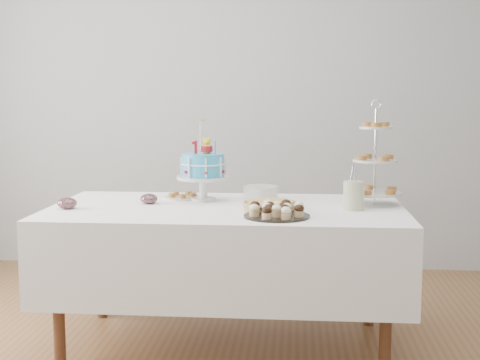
# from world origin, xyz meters

# --- Properties ---
(walls) EXTENTS (5.04, 4.04, 2.70)m
(walls) POSITION_xyz_m (0.00, 0.00, 1.35)
(walls) COLOR #A5A8AA
(walls) RESTS_ON floor
(table) EXTENTS (1.92, 1.02, 0.77)m
(table) POSITION_xyz_m (0.00, 0.30, 0.54)
(table) COLOR white
(table) RESTS_ON floor
(birthday_cake) EXTENTS (0.30, 0.30, 0.46)m
(birthday_cake) POSITION_xyz_m (-0.15, 0.50, 0.90)
(birthday_cake) COLOR silver
(birthday_cake) RESTS_ON table
(cupcake_tray) EXTENTS (0.33, 0.33, 0.08)m
(cupcake_tray) POSITION_xyz_m (0.28, 0.02, 0.81)
(cupcake_tray) COLOR black
(cupcake_tray) RESTS_ON table
(pie) EXTENTS (0.30, 0.30, 0.05)m
(pie) POSITION_xyz_m (0.24, 0.22, 0.80)
(pie) COLOR tan
(pie) RESTS_ON table
(tiered_stand) EXTENTS (0.30, 0.30, 0.58)m
(tiered_stand) POSITION_xyz_m (0.81, 0.45, 1.01)
(tiered_stand) COLOR silver
(tiered_stand) RESTS_ON table
(plate_stack) EXTENTS (0.20, 0.20, 0.08)m
(plate_stack) POSITION_xyz_m (0.17, 0.58, 0.81)
(plate_stack) COLOR silver
(plate_stack) RESTS_ON table
(pastry_plate) EXTENTS (0.22, 0.22, 0.03)m
(pastry_plate) POSITION_xyz_m (-0.29, 0.57, 0.78)
(pastry_plate) COLOR silver
(pastry_plate) RESTS_ON table
(jam_bowl_a) EXTENTS (0.10, 0.10, 0.06)m
(jam_bowl_a) POSITION_xyz_m (-0.84, 0.16, 0.80)
(jam_bowl_a) COLOR silver
(jam_bowl_a) RESTS_ON table
(jam_bowl_b) EXTENTS (0.10, 0.10, 0.06)m
(jam_bowl_b) POSITION_xyz_m (-0.44, 0.36, 0.80)
(jam_bowl_b) COLOR silver
(jam_bowl_b) RESTS_ON table
(utensil_pitcher) EXTENTS (0.11, 0.10, 0.23)m
(utensil_pitcher) POSITION_xyz_m (0.68, 0.27, 0.85)
(utensil_pitcher) COLOR white
(utensil_pitcher) RESTS_ON table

